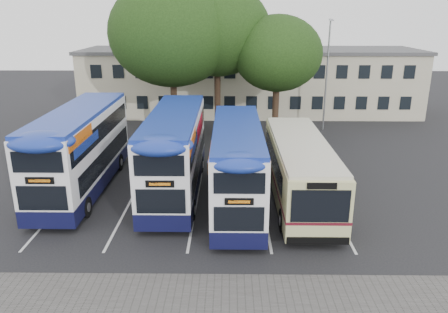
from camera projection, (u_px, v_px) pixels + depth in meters
name	position (u px, v px, depth m)	size (l,w,h in m)	color
ground	(276.00, 248.00, 18.51)	(120.00, 120.00, 0.00)	black
bay_lines	(197.00, 200.00, 23.30)	(14.12, 11.00, 0.01)	silver
depot_building	(250.00, 80.00, 43.16)	(32.40, 8.40, 6.20)	#B6AF93
lamp_post	(327.00, 69.00, 35.82)	(0.25, 1.05, 9.06)	gray
tree_left	(172.00, 33.00, 32.48)	(9.35, 9.35, 12.04)	black
tree_mid	(217.00, 30.00, 33.58)	(8.26, 8.26, 11.74)	black
tree_right	(278.00, 54.00, 32.50)	(6.66, 6.66, 9.46)	black
bus_dd_left	(81.00, 146.00, 24.01)	(2.65, 10.95, 4.56)	#0E0F34
bus_dd_mid	(175.00, 149.00, 23.67)	(2.60, 10.74, 4.47)	#0E0F34
bus_dd_right	(237.00, 162.00, 22.01)	(2.45, 10.12, 4.22)	#0E0F34
bus_single	(299.00, 166.00, 22.95)	(2.77, 10.89, 3.25)	beige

